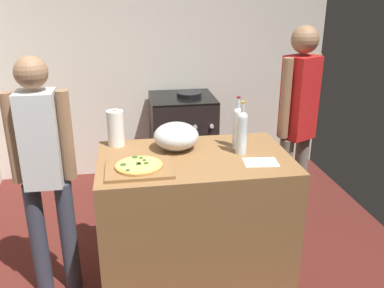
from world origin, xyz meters
TOP-DOWN VIEW (x-y plane):
  - ground_plane at (0.00, 1.27)m, footprint 3.81×3.14m
  - kitchen_wall_rear at (0.00, 2.59)m, footprint 3.81×0.10m
  - counter at (0.18, 0.67)m, footprint 1.25×0.78m
  - cutting_board at (-0.19, 0.51)m, footprint 0.40×0.32m
  - pizza at (-0.19, 0.51)m, footprint 0.28×0.28m
  - mixing_bowl at (0.08, 0.82)m, footprint 0.30×0.30m
  - paper_towel_roll at (-0.32, 0.96)m, footprint 0.11×0.11m
  - wine_bottle_dark at (0.49, 0.68)m, footprint 0.07×0.07m
  - wine_bottle_clear at (0.49, 0.79)m, footprint 0.06×0.06m
  - recipe_sheet at (0.57, 0.51)m, footprint 0.22×0.17m
  - stove at (0.31, 2.19)m, footprint 0.63×0.64m
  - person_in_stripes at (-0.76, 0.67)m, footprint 0.39×0.20m
  - person_in_red at (1.06, 1.11)m, footprint 0.36×0.28m

SIDE VIEW (x-z plane):
  - ground_plane at x=0.00m, z-range -0.02..0.00m
  - counter at x=0.18m, z-range 0.00..0.91m
  - stove at x=0.31m, z-range -0.02..0.95m
  - person_in_stripes at x=-0.76m, z-range 0.12..1.70m
  - recipe_sheet at x=0.57m, z-range 0.91..0.92m
  - cutting_board at x=-0.19m, z-range 0.91..0.93m
  - pizza at x=-0.19m, z-range 0.93..0.96m
  - person_in_red at x=1.06m, z-range 0.14..1.83m
  - mixing_bowl at x=0.08m, z-range 0.91..1.10m
  - paper_towel_roll at x=-0.32m, z-range 0.91..1.16m
  - wine_bottle_clear at x=0.49m, z-range 0.89..1.25m
  - wine_bottle_dark at x=0.49m, z-range 0.89..1.25m
  - kitchen_wall_rear at x=0.00m, z-range 0.00..2.60m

